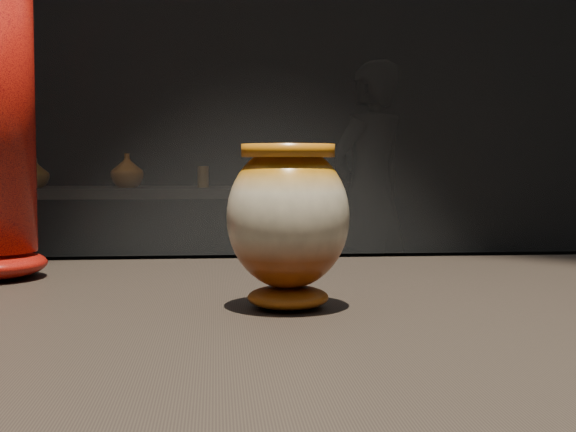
# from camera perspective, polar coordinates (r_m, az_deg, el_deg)

# --- Properties ---
(main_vase) EXTENTS (0.15, 0.15, 0.16)m
(main_vase) POSITION_cam_1_polar(r_m,az_deg,el_deg) (0.79, 0.00, -0.21)
(main_vase) COLOR maroon
(main_vase) RESTS_ON display_plinth
(back_shelf) EXTENTS (2.00, 0.60, 0.90)m
(back_shelf) POSITION_cam_1_polar(r_m,az_deg,el_deg) (4.43, -12.64, -1.43)
(back_shelf) COLOR black
(back_shelf) RESTS_ON ground
(back_vase_left) EXTENTS (0.21, 0.21, 0.16)m
(back_vase_left) POSITION_cam_1_polar(r_m,az_deg,el_deg) (4.48, -17.56, 2.94)
(back_vase_left) COLOR brown
(back_vase_left) RESTS_ON back_shelf
(back_vase_mid) EXTENTS (0.24, 0.24, 0.18)m
(back_vase_mid) POSITION_cam_1_polar(r_m,az_deg,el_deg) (4.34, -11.37, 3.18)
(back_vase_mid) COLOR maroon
(back_vase_mid) RESTS_ON back_shelf
(back_vase_right) EXTENTS (0.06, 0.06, 0.11)m
(back_vase_right) POSITION_cam_1_polar(r_m,az_deg,el_deg) (4.34, -6.06, 2.79)
(back_vase_right) COLOR brown
(back_vase_right) RESTS_ON back_shelf
(visitor) EXTENTS (0.73, 0.68, 1.68)m
(visitor) POSITION_cam_1_polar(r_m,az_deg,el_deg) (5.13, 5.85, 1.64)
(visitor) COLOR black
(visitor) RESTS_ON ground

